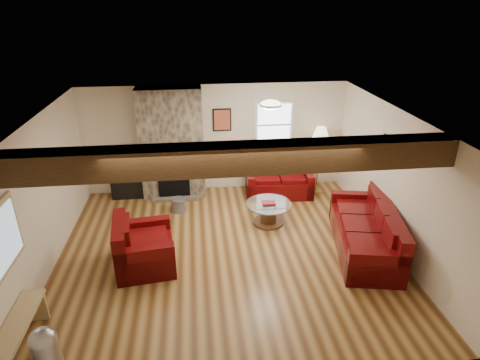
{
  "coord_description": "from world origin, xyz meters",
  "views": [
    {
      "loc": [
        -0.49,
        -6.08,
        4.21
      ],
      "look_at": [
        0.28,
        0.4,
        1.24
      ],
      "focal_mm": 30.0,
      "sensor_mm": 36.0,
      "label": 1
    }
  ],
  "objects_px": {
    "floor_lamp": "(321,137)",
    "sofa_three": "(365,228)",
    "armchair_red": "(144,243)",
    "television": "(131,168)",
    "tv_cabinet": "(133,187)",
    "loveseat": "(279,178)",
    "coffee_table": "(268,213)"
  },
  "relations": [
    {
      "from": "loveseat",
      "to": "tv_cabinet",
      "type": "relative_size",
      "value": 1.63
    },
    {
      "from": "tv_cabinet",
      "to": "television",
      "type": "relative_size",
      "value": 1.18
    },
    {
      "from": "floor_lamp",
      "to": "loveseat",
      "type": "bearing_deg",
      "value": -178.47
    },
    {
      "from": "coffee_table",
      "to": "tv_cabinet",
      "type": "relative_size",
      "value": 1.0
    },
    {
      "from": "coffee_table",
      "to": "sofa_three",
      "type": "bearing_deg",
      "value": -35.83
    },
    {
      "from": "armchair_red",
      "to": "tv_cabinet",
      "type": "height_order",
      "value": "armchair_red"
    },
    {
      "from": "sofa_three",
      "to": "coffee_table",
      "type": "xyz_separation_m",
      "value": [
        -1.55,
        1.12,
        -0.21
      ]
    },
    {
      "from": "loveseat",
      "to": "floor_lamp",
      "type": "xyz_separation_m",
      "value": [
        0.92,
        0.02,
        0.96
      ]
    },
    {
      "from": "loveseat",
      "to": "floor_lamp",
      "type": "distance_m",
      "value": 1.33
    },
    {
      "from": "loveseat",
      "to": "floor_lamp",
      "type": "relative_size",
      "value": 0.95
    },
    {
      "from": "coffee_table",
      "to": "television",
      "type": "distance_m",
      "value": 3.34
    },
    {
      "from": "sofa_three",
      "to": "tv_cabinet",
      "type": "relative_size",
      "value": 2.45
    },
    {
      "from": "coffee_table",
      "to": "armchair_red",
      "type": "bearing_deg",
      "value": -154.2
    },
    {
      "from": "sofa_three",
      "to": "floor_lamp",
      "type": "height_order",
      "value": "floor_lamp"
    },
    {
      "from": "armchair_red",
      "to": "floor_lamp",
      "type": "height_order",
      "value": "floor_lamp"
    },
    {
      "from": "coffee_table",
      "to": "tv_cabinet",
      "type": "xyz_separation_m",
      "value": [
        -2.89,
        1.6,
        0.01
      ]
    },
    {
      "from": "sofa_three",
      "to": "floor_lamp",
      "type": "xyz_separation_m",
      "value": [
        -0.14,
        2.45,
        0.92
      ]
    },
    {
      "from": "loveseat",
      "to": "television",
      "type": "bearing_deg",
      "value": 178.69
    },
    {
      "from": "sofa_three",
      "to": "loveseat",
      "type": "distance_m",
      "value": 2.65
    },
    {
      "from": "loveseat",
      "to": "coffee_table",
      "type": "xyz_separation_m",
      "value": [
        -0.48,
        -1.3,
        -0.17
      ]
    },
    {
      "from": "coffee_table",
      "to": "television",
      "type": "relative_size",
      "value": 1.18
    },
    {
      "from": "tv_cabinet",
      "to": "floor_lamp",
      "type": "relative_size",
      "value": 0.58
    },
    {
      "from": "floor_lamp",
      "to": "sofa_three",
      "type": "bearing_deg",
      "value": -86.61
    },
    {
      "from": "sofa_three",
      "to": "floor_lamp",
      "type": "bearing_deg",
      "value": -165.0
    },
    {
      "from": "loveseat",
      "to": "tv_cabinet",
      "type": "distance_m",
      "value": 3.39
    },
    {
      "from": "loveseat",
      "to": "floor_lamp",
      "type": "bearing_deg",
      "value": 5.3
    },
    {
      "from": "loveseat",
      "to": "armchair_red",
      "type": "relative_size",
      "value": 1.39
    },
    {
      "from": "television",
      "to": "loveseat",
      "type": "bearing_deg",
      "value": -5.08
    },
    {
      "from": "armchair_red",
      "to": "loveseat",
      "type": "bearing_deg",
      "value": -56.38
    },
    {
      "from": "armchair_red",
      "to": "television",
      "type": "xyz_separation_m",
      "value": [
        -0.54,
        2.74,
        0.25
      ]
    },
    {
      "from": "armchair_red",
      "to": "television",
      "type": "bearing_deg",
      "value": 4.01
    },
    {
      "from": "television",
      "to": "sofa_three",
      "type": "bearing_deg",
      "value": -31.51
    }
  ]
}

